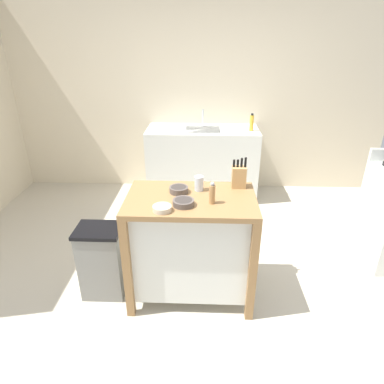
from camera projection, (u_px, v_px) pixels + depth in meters
name	position (u px, v px, depth m)	size (l,w,h in m)	color
ground_plane	(191.00, 288.00, 2.90)	(6.02, 6.02, 0.00)	#BCB29E
wall_back	(198.00, 94.00, 4.39)	(5.02, 0.10, 2.60)	beige
kitchen_island	(191.00, 242.00, 2.65)	(0.98, 0.61, 0.90)	olive
knife_block	(239.00, 176.00, 2.62)	(0.11, 0.09, 0.25)	tan
bowl_ceramic_wide	(183.00, 202.00, 2.36)	(0.15, 0.15, 0.04)	#564C47
bowl_ceramic_small	(162.00, 208.00, 2.28)	(0.13, 0.13, 0.04)	beige
bowl_stoneware_deep	(179.00, 189.00, 2.56)	(0.15, 0.15, 0.05)	#564C47
drinking_cup	(199.00, 183.00, 2.58)	(0.07, 0.07, 0.12)	silver
pepper_grinder	(212.00, 193.00, 2.37)	(0.04, 0.04, 0.17)	#AD7F4C
trash_bin	(102.00, 261.00, 2.73)	(0.36, 0.28, 0.63)	slate
sink_counter	(202.00, 163.00, 4.43)	(1.43, 0.60, 0.92)	silver
sink_faucet	(203.00, 118.00, 4.31)	(0.02, 0.02, 0.22)	#B7BCC1
bottle_dish_soap	(252.00, 123.00, 4.11)	(0.05, 0.05, 0.22)	yellow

